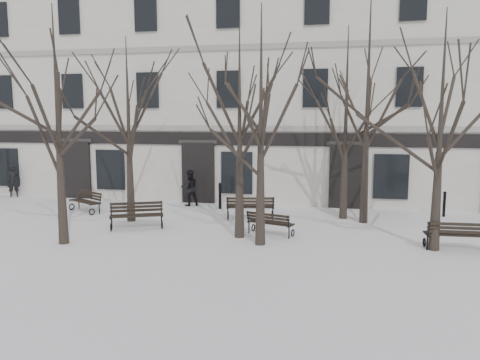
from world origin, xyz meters
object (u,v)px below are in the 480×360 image
(bench_2, at_px, (457,234))
(bench_4, at_px, (250,207))
(tree_0, at_px, (57,97))
(bench_1, at_px, (270,223))
(tree_1, at_px, (239,106))
(tree_2, at_px, (261,97))
(bench_0, at_px, (137,214))
(bench_3, at_px, (86,201))
(tree_3, at_px, (442,102))

(bench_2, bearing_deg, bench_4, -26.50)
(tree_0, height_order, bench_1, tree_0)
(bench_2, height_order, bench_4, bench_4)
(tree_1, distance_m, tree_2, 1.18)
(bench_0, height_order, bench_3, bench_0)
(tree_0, relative_size, tree_3, 1.04)
(tree_3, height_order, bench_2, tree_3)
(tree_2, bearing_deg, bench_3, 155.92)
(bench_2, bearing_deg, bench_3, -15.38)
(bench_4, bearing_deg, bench_0, 20.29)
(tree_0, distance_m, tree_2, 6.45)
(tree_1, bearing_deg, tree_2, -42.39)
(bench_3, bearing_deg, bench_4, 29.39)
(bench_0, relative_size, bench_2, 1.06)
(tree_0, bearing_deg, bench_1, 20.83)
(bench_0, relative_size, bench_1, 1.17)
(bench_4, bearing_deg, tree_3, 142.19)
(tree_1, relative_size, bench_1, 4.16)
(bench_0, distance_m, bench_2, 10.97)
(tree_2, height_order, bench_1, tree_2)
(tree_3, distance_m, bench_3, 14.71)
(tree_0, xyz_separation_m, tree_2, (6.34, 1.19, -0.01))
(tree_3, relative_size, bench_0, 3.61)
(bench_4, bearing_deg, bench_1, 104.09)
(bench_1, bearing_deg, tree_0, 38.93)
(bench_1, xyz_separation_m, bench_4, (-1.14, 2.38, 0.07))
(tree_1, height_order, bench_1, tree_1)
(tree_3, xyz_separation_m, bench_3, (-13.75, 3.24, -4.08))
(tree_0, relative_size, bench_3, 4.15)
(bench_4, bearing_deg, bench_2, 145.07)
(bench_0, xyz_separation_m, bench_1, (5.00, 0.01, -0.08))
(tree_3, bearing_deg, tree_2, -174.84)
(tree_2, bearing_deg, bench_1, 83.96)
(tree_2, bearing_deg, tree_3, 5.16)
(tree_1, height_order, tree_3, tree_3)
(tree_2, xyz_separation_m, bench_3, (-8.34, 3.73, -4.25))
(bench_0, distance_m, bench_1, 5.00)
(tree_0, height_order, tree_1, tree_0)
(tree_3, bearing_deg, tree_0, -171.87)
(bench_0, distance_m, bench_4, 4.54)
(bench_0, relative_size, bench_3, 1.10)
(bench_0, bearing_deg, tree_2, -38.28)
(tree_3, xyz_separation_m, bench_4, (-6.42, 3.17, -4.04))
(tree_0, bearing_deg, bench_3, 112.20)
(tree_1, height_order, bench_0, tree_1)
(tree_0, distance_m, tree_1, 5.83)
(tree_0, bearing_deg, bench_4, 42.30)
(bench_0, relative_size, bench_4, 1.01)
(tree_3, xyz_separation_m, bench_0, (-10.28, 0.77, -4.04))
(tree_3, bearing_deg, bench_2, 8.68)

